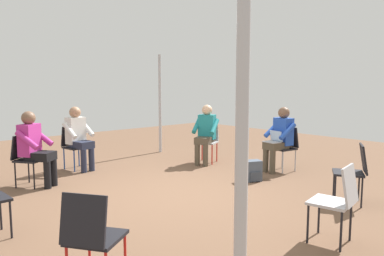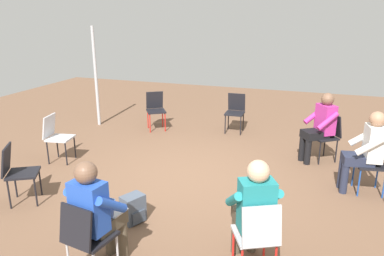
# 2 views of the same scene
# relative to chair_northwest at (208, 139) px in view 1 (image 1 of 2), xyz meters

# --- Properties ---
(ground_plane) EXTENTS (15.28, 15.28, 0.00)m
(ground_plane) POSITION_rel_chair_northwest_xyz_m (1.43, -2.03, -0.50)
(ground_plane) COLOR brown
(chair_northwest) EXTENTS (0.55, 0.57, 0.85)m
(chair_northwest) POSITION_rel_chair_northwest_xyz_m (0.00, 0.00, 0.00)
(chair_northwest) COLOR #B7B7BC
(chair_northwest) RESTS_ON ground
(chair_north) EXTENTS (0.46, 0.50, 0.85)m
(chair_north) POSITION_rel_chair_northwest_xyz_m (1.57, 0.57, 0.00)
(chair_north) COLOR black
(chair_north) RESTS_ON ground
(chair_southwest) EXTENTS (0.58, 0.57, 0.85)m
(chair_southwest) POSITION_rel_chair_northwest_xyz_m (-0.65, -3.55, 0.00)
(chair_southwest) COLOR black
(chair_southwest) RESTS_ON ground
(chair_southeast) EXTENTS (0.57, 0.58, 0.85)m
(chair_southeast) POSITION_rel_chair_northwest_xyz_m (3.03, -4.27, 0.00)
(chair_southeast) COLOR black
(chair_southeast) RESTS_ON ground
(chair_northeast) EXTENTS (0.57, 0.56, 0.85)m
(chair_northeast) POSITION_rel_chair_northwest_xyz_m (3.39, -0.47, 0.00)
(chair_northeast) COLOR black
(chair_northeast) RESTS_ON ground
(chair_east) EXTENTS (0.50, 0.47, 0.85)m
(chair_east) POSITION_rel_chair_northwest_xyz_m (3.88, -1.92, 0.00)
(chair_east) COLOR #B7B7BC
(chair_east) RESTS_ON ground
(chair_west) EXTENTS (0.50, 0.46, 0.85)m
(chair_west) POSITION_rel_chair_northwest_xyz_m (-1.32, -2.43, 0.00)
(chair_west) COLOR black
(chair_west) RESTS_ON ground
(person_with_laptop) EXTENTS (0.55, 0.57, 1.24)m
(person_with_laptop) POSITION_rel_chair_northwest_xyz_m (1.54, 0.40, 0.20)
(person_with_laptop) COLOR #4C4233
(person_with_laptop) RESTS_ON ground
(person_in_magenta) EXTENTS (0.63, 0.63, 1.24)m
(person_in_magenta) POSITION_rel_chair_northwest_xyz_m (-0.51, -3.46, 0.20)
(person_in_magenta) COLOR black
(person_in_magenta) RESTS_ON ground
(person_in_white) EXTENTS (0.56, 0.55, 1.24)m
(person_in_white) POSITION_rel_chair_northwest_xyz_m (-1.15, -2.40, 0.20)
(person_in_white) COLOR #23283D
(person_in_white) RESTS_ON ground
(person_in_teal) EXTENTS (0.62, 0.62, 1.24)m
(person_in_teal) POSITION_rel_chair_northwest_xyz_m (0.08, -0.15, 0.20)
(person_in_teal) COLOR #4C4233
(person_in_teal) RESTS_ON ground
(backpack_near_laptop_user) EXTENTS (0.31, 0.34, 0.36)m
(backpack_near_laptop_user) POSITION_rel_chair_northwest_xyz_m (1.66, -0.54, -0.34)
(backpack_near_laptop_user) COLOR #475160
(backpack_near_laptop_user) RESTS_ON ground
(tent_pole_near) EXTENTS (0.07, 0.07, 2.28)m
(tent_pole_near) POSITION_rel_chair_northwest_xyz_m (4.45, -4.13, 0.64)
(tent_pole_near) COLOR #B2B2B7
(tent_pole_near) RESTS_ON ground
(tent_pole_far) EXTENTS (0.07, 0.07, 2.38)m
(tent_pole_far) POSITION_rel_chair_northwest_xyz_m (-1.63, -0.05, 0.69)
(tent_pole_far) COLOR #B2B2B7
(tent_pole_far) RESTS_ON ground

